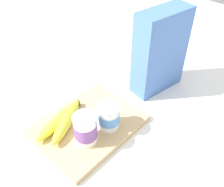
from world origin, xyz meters
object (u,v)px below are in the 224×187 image
object	(u,v)px
cutting_board	(88,125)
yogurt_cup_back	(86,129)
cereal_box	(160,52)
banana_bunch	(63,121)
yogurt_cup_front	(109,116)

from	to	relation	value
cutting_board	yogurt_cup_back	world-z (taller)	yogurt_cup_back
cereal_box	banana_bunch	xyz separation A→B (m)	(0.36, -0.08, -0.11)
yogurt_cup_front	banana_bunch	bearing A→B (deg)	-49.72
banana_bunch	cereal_box	bearing A→B (deg)	166.99
yogurt_cup_front	yogurt_cup_back	world-z (taller)	yogurt_cup_back
yogurt_cup_back	cereal_box	bearing A→B (deg)	-178.19
cutting_board	yogurt_cup_front	bearing A→B (deg)	122.45
banana_bunch	yogurt_cup_back	bearing A→B (deg)	94.20
cereal_box	yogurt_cup_back	xyz separation A→B (m)	(0.35, 0.01, -0.08)
cereal_box	yogurt_cup_back	size ratio (longest dim) A/B	3.08
cereal_box	banana_bunch	world-z (taller)	cereal_box
cutting_board	cereal_box	size ratio (longest dim) A/B	1.07
yogurt_cup_front	yogurt_cup_back	size ratio (longest dim) A/B	0.89
cutting_board	banana_bunch	bearing A→B (deg)	-42.96
cutting_board	banana_bunch	xyz separation A→B (m)	(0.05, -0.05, 0.03)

